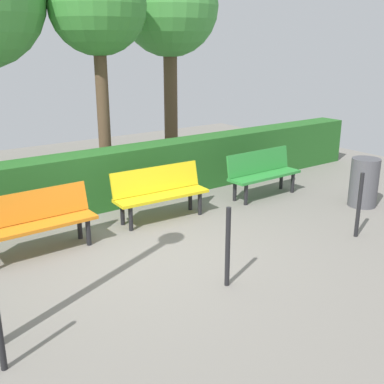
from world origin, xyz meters
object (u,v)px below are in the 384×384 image
at_px(tree_near, 170,9).
at_px(tree_mid, 97,8).
at_px(trash_bin, 364,182).
at_px(bench_yellow, 160,191).
at_px(bench_orange, 35,219).
at_px(bench_green, 262,171).

bearing_deg(tree_near, tree_mid, 20.39).
relative_size(tree_mid, trash_bin, 5.06).
distance_m(bench_yellow, tree_near, 4.98).
bearing_deg(bench_yellow, bench_orange, 5.74).
height_order(tree_near, tree_mid, tree_near).
bearing_deg(tree_near, bench_yellow, 53.47).
relative_size(bench_yellow, trash_bin, 1.86).
distance_m(bench_green, tree_near, 4.48).
xyz_separation_m(tree_near, trash_bin, (-0.95, 4.76, -3.11)).
xyz_separation_m(bench_green, tree_near, (-0.10, -3.27, 3.06)).
distance_m(bench_green, trash_bin, 1.83).
bearing_deg(bench_orange, tree_near, -144.75).
height_order(bench_orange, tree_mid, tree_mid).
relative_size(bench_green, trash_bin, 1.78).
relative_size(bench_yellow, bench_orange, 0.99).
height_order(bench_green, bench_orange, bench_green).
distance_m(bench_green, bench_orange, 4.34).
bearing_deg(tree_mid, bench_green, 129.69).
bearing_deg(bench_orange, tree_mid, -133.96).
bearing_deg(bench_orange, bench_yellow, -178.10).
distance_m(bench_green, tree_mid, 4.36).
relative_size(bench_yellow, tree_near, 0.34).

